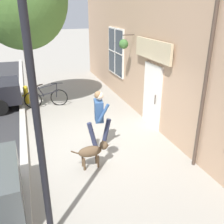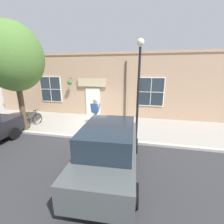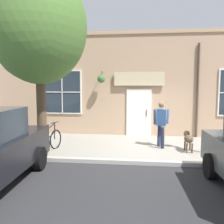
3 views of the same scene
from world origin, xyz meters
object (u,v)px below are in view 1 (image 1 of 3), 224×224
object	(u,v)px
street_tree_by_curb	(21,3)
fire_hydrant	(26,94)
leaning_bicycle	(46,98)
street_lamp	(29,60)
dog_on_leash	(93,151)
pedestrian_walking	(99,114)

from	to	relation	value
street_tree_by_curb	fire_hydrant	world-z (taller)	street_tree_by_curb
leaning_bicycle	street_lamp	xyz separation A→B (m)	(0.56, 6.48, 2.72)
dog_on_leash	leaning_bicycle	xyz separation A→B (m)	(0.69, -4.68, -0.07)
leaning_bicycle	street_lamp	bearing A→B (deg)	85.05
dog_on_leash	street_lamp	distance (m)	3.44
pedestrian_walking	street_tree_by_curb	bearing A→B (deg)	-67.35
pedestrian_walking	street_tree_by_curb	xyz separation A→B (m)	(1.62, -3.89, 2.90)
street_tree_by_curb	leaning_bicycle	distance (m)	3.57
fire_hydrant	street_lamp	bearing A→B (deg)	91.55
dog_on_leash	fire_hydrant	bearing A→B (deg)	-74.91
pedestrian_walking	street_lamp	xyz separation A→B (m)	(1.69, 2.70, 2.09)
street_tree_by_curb	leaning_bicycle	bearing A→B (deg)	167.72
dog_on_leash	street_tree_by_curb	distance (m)	6.02
pedestrian_walking	fire_hydrant	xyz separation A→B (m)	(1.89, -4.46, -0.61)
dog_on_leash	street_tree_by_curb	size ratio (longest dim) A/B	0.17
street_lamp	fire_hydrant	size ratio (longest dim) A/B	6.13
street_lamp	pedestrian_walking	bearing A→B (deg)	-122.09
dog_on_leash	street_lamp	bearing A→B (deg)	55.26
pedestrian_walking	leaning_bicycle	xyz separation A→B (m)	(1.13, -3.78, -0.63)
leaning_bicycle	street_tree_by_curb	bearing A→B (deg)	-12.28
pedestrian_walking	leaning_bicycle	size ratio (longest dim) A/B	0.97
dog_on_leash	fire_hydrant	world-z (taller)	fire_hydrant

